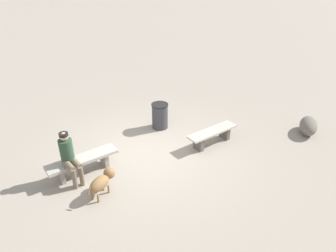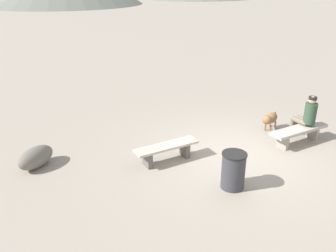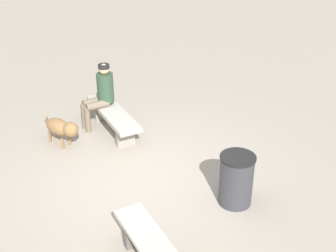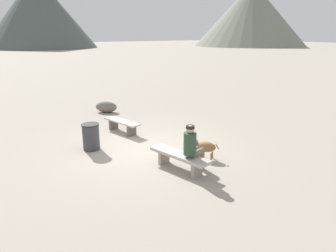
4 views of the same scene
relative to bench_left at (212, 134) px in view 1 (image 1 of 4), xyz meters
The scene contains 7 objects.
ground 1.89m from the bench_left, ahead, with size 210.00×210.00×0.06m, color #9E9384.
bench_left is the anchor object (origin of this frame).
bench_right 3.65m from the bench_left, ahead, with size 1.82×0.79×0.44m.
seated_person 3.97m from the bench_left, ahead, with size 0.44×0.66×1.27m.
dog 3.50m from the bench_left, 14.19° to the left, with size 0.73×0.63×0.55m.
trash_bin 1.81m from the bench_left, 56.34° to the right, with size 0.53×0.53×0.81m.
boulder 3.08m from the bench_left, 167.54° to the left, with size 0.51×0.96×0.49m, color #6B665B.
Camera 1 is at (2.40, 6.67, 4.77)m, focal length 32.75 mm.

